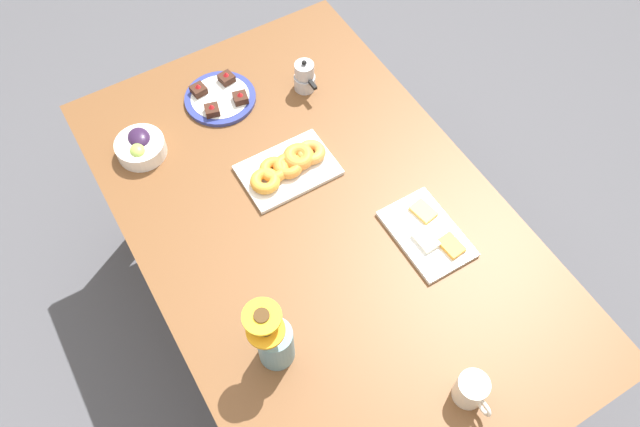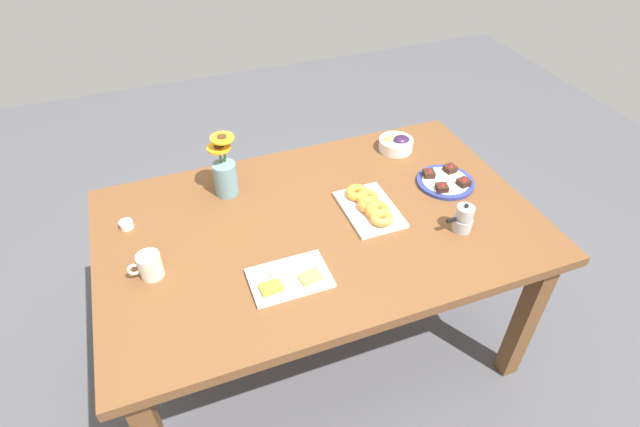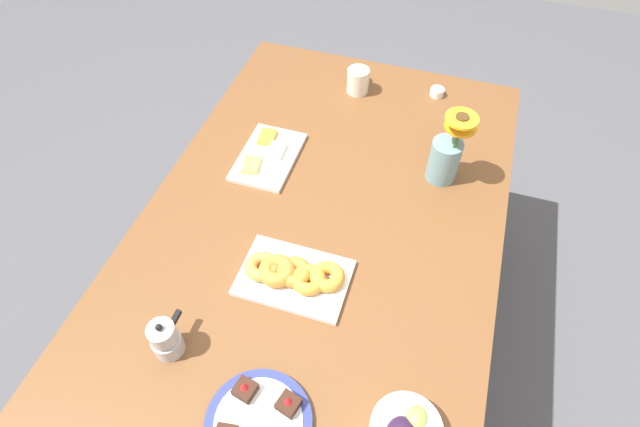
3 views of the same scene
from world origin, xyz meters
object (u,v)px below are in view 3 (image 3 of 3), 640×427
cheese_platter (268,155)px  moka_pot (166,339)px  dining_table (320,240)px  croissant_platter (293,275)px  jam_cup_honey (437,92)px  flower_vase (446,156)px  dessert_plate (259,422)px  coffee_mug (358,80)px

cheese_platter → moka_pot: moka_pot is taller
moka_pot → dining_table: bearing=-25.3°
dining_table → moka_pot: size_ratio=13.45×
croissant_platter → jam_cup_honey: croissant_platter is taller
dining_table → cheese_platter: (0.20, 0.23, 0.09)m
cheese_platter → jam_cup_honey: bearing=-43.7°
cheese_platter → flower_vase: flower_vase is taller
dining_table → moka_pot: bearing=154.7°
moka_pot → cheese_platter: bearing=1.3°
dessert_plate → moka_pot: size_ratio=1.93×
coffee_mug → dessert_plate: 1.17m
dessert_plate → moka_pot: moka_pot is taller
jam_cup_honey → moka_pot: moka_pot is taller
moka_pot → dessert_plate: bearing=-109.7°
coffee_mug → jam_cup_honey: (0.06, -0.27, -0.03)m
cheese_platter → dessert_plate: size_ratio=1.13×
croissant_platter → moka_pot: bearing=141.6°
croissant_platter → moka_pot: 0.34m
cheese_platter → moka_pot: size_ratio=2.18×
coffee_mug → jam_cup_honey: coffee_mug is taller
flower_vase → jam_cup_honey: bearing=11.1°
dining_table → jam_cup_honey: 0.71m
coffee_mug → dining_table: bearing=-174.9°
dining_table → coffee_mug: coffee_mug is taller
coffee_mug → croissant_platter: coffee_mug is taller
flower_vase → moka_pot: (-0.75, 0.51, -0.04)m
dessert_plate → cheese_platter: bearing=20.1°
cheese_platter → flower_vase: (0.08, -0.53, 0.08)m
croissant_platter → dessert_plate: (-0.36, -0.05, -0.01)m
coffee_mug → moka_pot: 1.09m
cheese_platter → dessert_plate: dessert_plate is taller
cheese_platter → croissant_platter: size_ratio=0.90×
cheese_platter → flower_vase: bearing=-81.0°
jam_cup_honey → flower_vase: bearing=-168.9°
jam_cup_honey → flower_vase: (-0.39, -0.08, 0.07)m
dessert_plate → flower_vase: size_ratio=0.92×
coffee_mug → cheese_platter: coffee_mug is taller
flower_vase → coffee_mug: bearing=46.8°
moka_pot → jam_cup_honey: bearing=-21.1°
coffee_mug → jam_cup_honey: 0.28m
dining_table → dessert_plate: size_ratio=6.96×
coffee_mug → cheese_platter: size_ratio=0.43×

